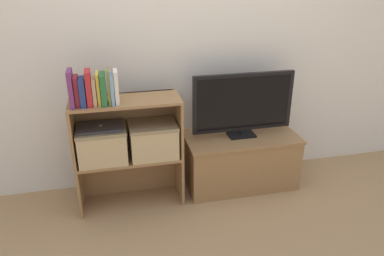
% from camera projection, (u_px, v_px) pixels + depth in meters
% --- Properties ---
extents(ground_plane, '(16.00, 16.00, 0.00)m').
position_uv_depth(ground_plane, '(197.00, 204.00, 2.96)').
color(ground_plane, '#A37F56').
extents(wall_back, '(10.00, 0.05, 2.40)m').
position_uv_depth(wall_back, '(182.00, 40.00, 2.92)').
color(wall_back, silver).
rests_on(wall_back, ground_plane).
extents(tv_stand, '(0.93, 0.48, 0.45)m').
position_uv_depth(tv_stand, '(240.00, 159.00, 3.16)').
color(tv_stand, olive).
rests_on(tv_stand, ground_plane).
extents(tv, '(0.82, 0.14, 0.53)m').
position_uv_depth(tv, '(243.00, 103.00, 2.96)').
color(tv, black).
rests_on(tv, tv_stand).
extents(bookshelf_lower_tier, '(0.79, 0.32, 0.40)m').
position_uv_depth(bookshelf_lower_tier, '(130.00, 169.00, 2.95)').
color(bookshelf_lower_tier, olive).
rests_on(bookshelf_lower_tier, ground_plane).
extents(bookshelf_upper_tier, '(0.79, 0.32, 0.45)m').
position_uv_depth(bookshelf_upper_tier, '(126.00, 118.00, 2.78)').
color(bookshelf_upper_tier, olive).
rests_on(bookshelf_upper_tier, bookshelf_lower_tier).
extents(book_plum, '(0.03, 0.16, 0.25)m').
position_uv_depth(book_plum, '(71.00, 88.00, 2.49)').
color(book_plum, '#6B2D66').
rests_on(book_plum, bookshelf_upper_tier).
extents(book_maroon, '(0.03, 0.12, 0.21)m').
position_uv_depth(book_maroon, '(77.00, 91.00, 2.50)').
color(book_maroon, maroon).
rests_on(book_maroon, bookshelf_upper_tier).
extents(book_navy, '(0.04, 0.14, 0.19)m').
position_uv_depth(book_navy, '(83.00, 92.00, 2.51)').
color(book_navy, navy).
rests_on(book_navy, bookshelf_upper_tier).
extents(book_crimson, '(0.04, 0.15, 0.24)m').
position_uv_depth(book_crimson, '(89.00, 88.00, 2.51)').
color(book_crimson, '#B22328').
rests_on(book_crimson, bookshelf_upper_tier).
extents(book_tan, '(0.02, 0.14, 0.19)m').
position_uv_depth(book_tan, '(94.00, 91.00, 2.53)').
color(book_tan, tan).
rests_on(book_tan, bookshelf_upper_tier).
extents(book_mustard, '(0.02, 0.14, 0.22)m').
position_uv_depth(book_mustard, '(98.00, 89.00, 2.53)').
color(book_mustard, gold).
rests_on(book_mustard, bookshelf_upper_tier).
extents(book_forest, '(0.04, 0.16, 0.21)m').
position_uv_depth(book_forest, '(103.00, 89.00, 2.54)').
color(book_forest, '#286638').
rests_on(book_forest, bookshelf_upper_tier).
extents(book_olive, '(0.02, 0.13, 0.24)m').
position_uv_depth(book_olive, '(108.00, 86.00, 2.54)').
color(book_olive, olive).
rests_on(book_olive, bookshelf_upper_tier).
extents(book_skyblue, '(0.02, 0.15, 0.20)m').
position_uv_depth(book_skyblue, '(112.00, 89.00, 2.55)').
color(book_skyblue, '#709ECC').
rests_on(book_skyblue, bookshelf_upper_tier).
extents(book_ivory, '(0.03, 0.14, 0.23)m').
position_uv_depth(book_ivory, '(116.00, 87.00, 2.55)').
color(book_ivory, silver).
rests_on(book_ivory, bookshelf_upper_tier).
extents(storage_basket_left, '(0.35, 0.29, 0.26)m').
position_uv_depth(storage_basket_left, '(102.00, 143.00, 2.73)').
color(storage_basket_left, tan).
rests_on(storage_basket_left, bookshelf_lower_tier).
extents(storage_basket_right, '(0.35, 0.29, 0.26)m').
position_uv_depth(storage_basket_right, '(153.00, 138.00, 2.81)').
color(storage_basket_right, tan).
rests_on(storage_basket_right, bookshelf_lower_tier).
extents(laptop, '(0.32, 0.22, 0.02)m').
position_uv_depth(laptop, '(101.00, 127.00, 2.68)').
color(laptop, '#2D2D33').
rests_on(laptop, storage_basket_left).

